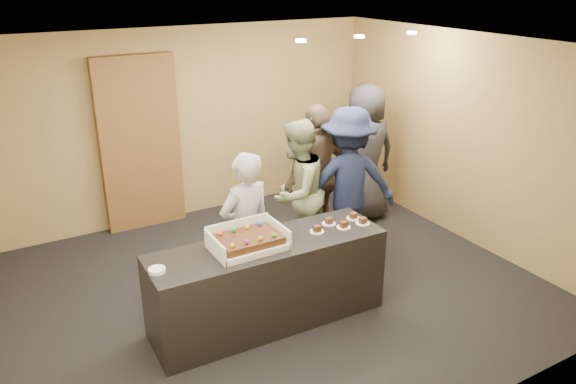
% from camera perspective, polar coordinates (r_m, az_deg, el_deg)
% --- Properties ---
extents(room, '(6.04, 6.00, 2.70)m').
position_cam_1_polar(room, '(5.89, -2.92, 1.28)').
color(room, black).
rests_on(room, ground).
extents(serving_counter, '(2.42, 0.76, 0.90)m').
position_cam_1_polar(serving_counter, '(5.75, -2.02, -9.20)').
color(serving_counter, black).
rests_on(serving_counter, floor).
extents(storage_cabinet, '(1.08, 0.15, 2.38)m').
position_cam_1_polar(storage_cabinet, '(7.90, -14.79, 4.74)').
color(storage_cabinet, brown).
rests_on(storage_cabinet, floor).
extents(cake_box, '(0.70, 0.49, 0.21)m').
position_cam_1_polar(cake_box, '(5.45, -4.19, -5.16)').
color(cake_box, white).
rests_on(cake_box, serving_counter).
extents(sheet_cake, '(0.60, 0.41, 0.12)m').
position_cam_1_polar(sheet_cake, '(5.41, -4.09, -4.79)').
color(sheet_cake, '#3C1A0D').
rests_on(sheet_cake, cake_box).
extents(plate_stack, '(0.15, 0.15, 0.04)m').
position_cam_1_polar(plate_stack, '(5.16, -13.18, -7.75)').
color(plate_stack, white).
rests_on(plate_stack, serving_counter).
extents(slice_a, '(0.15, 0.15, 0.07)m').
position_cam_1_polar(slice_a, '(5.75, 2.96, -3.86)').
color(slice_a, white).
rests_on(slice_a, serving_counter).
extents(slice_b, '(0.15, 0.15, 0.07)m').
position_cam_1_polar(slice_b, '(5.94, 4.19, -3.05)').
color(slice_b, white).
rests_on(slice_b, serving_counter).
extents(slice_c, '(0.15, 0.15, 0.07)m').
position_cam_1_polar(slice_c, '(5.87, 5.67, -3.41)').
color(slice_c, white).
rests_on(slice_c, serving_counter).
extents(slice_d, '(0.15, 0.15, 0.07)m').
position_cam_1_polar(slice_d, '(6.09, 6.66, -2.49)').
color(slice_d, white).
rests_on(slice_d, serving_counter).
extents(slice_e, '(0.15, 0.15, 0.07)m').
position_cam_1_polar(slice_e, '(5.98, 7.61, -3.00)').
color(slice_e, white).
rests_on(slice_e, serving_counter).
extents(person_server_grey, '(0.69, 0.52, 1.71)m').
position_cam_1_polar(person_server_grey, '(5.91, -4.31, -3.89)').
color(person_server_grey, '#9B9B9F').
rests_on(person_server_grey, floor).
extents(person_sage_man, '(1.10, 1.03, 1.79)m').
position_cam_1_polar(person_sage_man, '(6.75, 0.87, -0.08)').
color(person_sage_man, '#8E9D71').
rests_on(person_sage_man, floor).
extents(person_navy_man, '(1.40, 1.11, 1.90)m').
position_cam_1_polar(person_navy_man, '(6.97, 6.12, 0.96)').
color(person_navy_man, '#192242').
rests_on(person_navy_man, floor).
extents(person_brown_extra, '(1.18, 0.70, 1.88)m').
position_cam_1_polar(person_brown_extra, '(7.14, 3.05, 1.54)').
color(person_brown_extra, brown).
rests_on(person_brown_extra, floor).
extents(person_dark_suit, '(1.02, 0.73, 1.97)m').
position_cam_1_polar(person_dark_suit, '(8.01, 7.80, 3.95)').
color(person_dark_suit, '#2A2B30').
rests_on(person_dark_suit, floor).
extents(ceiling_spotlights, '(1.72, 0.12, 0.03)m').
position_cam_1_polar(ceiling_spotlights, '(6.84, 7.27, 15.41)').
color(ceiling_spotlights, '#FFEAC6').
rests_on(ceiling_spotlights, ceiling).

